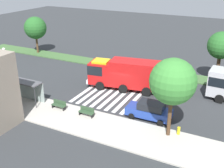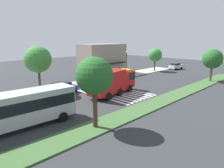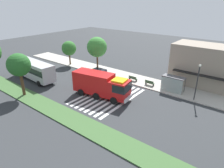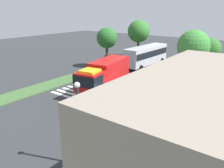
{
  "view_description": "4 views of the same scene",
  "coord_description": "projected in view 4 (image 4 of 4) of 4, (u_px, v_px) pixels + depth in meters",
  "views": [
    {
      "loc": [
        -12.79,
        28.25,
        13.95
      ],
      "look_at": [
        0.63,
        1.68,
        1.35
      ],
      "focal_mm": 44.3,
      "sensor_mm": 36.0,
      "label": 1
    },
    {
      "loc": [
        -21.57,
        -21.43,
        8.26
      ],
      "look_at": [
        1.27,
        0.95,
        1.14
      ],
      "focal_mm": 32.76,
      "sensor_mm": 36.0,
      "label": 2
    },
    {
      "loc": [
        18.05,
        -21.2,
        13.86
      ],
      "look_at": [
        0.62,
        1.23,
        1.65
      ],
      "focal_mm": 31.58,
      "sensor_mm": 36.0,
      "label": 3
    },
    {
      "loc": [
        20.42,
        15.8,
        9.58
      ],
      "look_at": [
        0.73,
        1.19,
        1.48
      ],
      "focal_mm": 36.43,
      "sensor_mm": 36.0,
      "label": 4
    }
  ],
  "objects": [
    {
      "name": "ground_plane",
      "position": [
        108.0,
        92.0,
        27.52
      ],
      "size": [
        120.0,
        120.0,
        0.0
      ],
      "primitive_type": "plane",
      "color": "#2D3033"
    },
    {
      "name": "street_lamp",
      "position": [
        79.0,
        117.0,
        13.64
      ],
      "size": [
        0.36,
        0.36,
        5.48
      ],
      "color": "#2D2D30",
      "rests_on": "sidewalk"
    },
    {
      "name": "sidewalk",
      "position": [
        176.0,
        109.0,
        22.62
      ],
      "size": [
        60.0,
        4.75,
        0.14
      ],
      "primitive_type": "cube",
      "color": "#ADA89E",
      "rests_on": "ground_plane"
    },
    {
      "name": "sidewalk_tree_west",
      "position": [
        193.0,
        46.0,
        27.71
      ],
      "size": [
        3.94,
        3.94,
        7.11
      ],
      "color": "#47301E",
      "rests_on": "sidewalk"
    },
    {
      "name": "sidewalk_tree_far_west",
      "position": [
        210.0,
        49.0,
        34.6
      ],
      "size": [
        3.22,
        3.22,
        5.32
      ],
      "color": "#513823",
      "rests_on": "sidewalk"
    },
    {
      "name": "fire_hydrant",
      "position": [
        187.0,
        81.0,
        30.1
      ],
      "size": [
        0.28,
        0.28,
        0.7
      ],
      "primitive_type": "cylinder",
      "color": "gold",
      "rests_on": "sidewalk"
    },
    {
      "name": "parked_car_west",
      "position": [
        165.0,
        82.0,
        28.37
      ],
      "size": [
        4.51,
        2.13,
        1.8
      ],
      "rotation": [
        0.0,
        0.0,
        0.02
      ],
      "color": "navy",
      "rests_on": "ground_plane"
    },
    {
      "name": "bus_stop_shelter",
      "position": [
        124.0,
        120.0,
        16.6
      ],
      "size": [
        3.5,
        1.4,
        2.46
      ],
      "color": "#4C4C51",
      "rests_on": "sidewalk"
    },
    {
      "name": "median_strip",
      "position": [
        64.0,
        80.0,
        31.87
      ],
      "size": [
        60.0,
        3.0,
        0.14
      ],
      "primitive_type": "cube",
      "color": "#3D6033",
      "rests_on": "ground_plane"
    },
    {
      "name": "median_tree_west",
      "position": [
        107.0,
        38.0,
        37.84
      ],
      "size": [
        3.43,
        3.43,
        6.59
      ],
      "color": "#47301E",
      "rests_on": "median_strip"
    },
    {
      "name": "bench_west_of_shelter",
      "position": [
        165.0,
        104.0,
        22.65
      ],
      "size": [
        1.6,
        0.5,
        0.9
      ],
      "color": "#2D472D",
      "rests_on": "sidewalk"
    },
    {
      "name": "crosswalk",
      "position": [
        104.0,
        94.0,
        26.92
      ],
      "size": [
        6.75,
        11.23,
        0.01
      ],
      "color": "silver",
      "rests_on": "ground_plane"
    },
    {
      "name": "bench_near_shelter",
      "position": [
        149.0,
        116.0,
        20.05
      ],
      "size": [
        1.6,
        0.5,
        0.9
      ],
      "color": "#2D472D",
      "rests_on": "sidewalk"
    },
    {
      "name": "storefront_building",
      "position": [
        199.0,
        151.0,
        10.2
      ],
      "size": [
        10.94,
        6.27,
        7.05
      ],
      "color": "gray",
      "rests_on": "ground_plane"
    },
    {
      "name": "median_tree_far_west",
      "position": [
        139.0,
        31.0,
        45.71
      ],
      "size": [
        4.43,
        4.43,
        7.41
      ],
      "color": "#513823",
      "rests_on": "median_strip"
    },
    {
      "name": "fire_truck",
      "position": [
        104.0,
        75.0,
        27.1
      ],
      "size": [
        9.45,
        4.04,
        3.7
      ],
      "rotation": [
        0.0,
        0.0,
        0.16
      ],
      "color": "#B71414",
      "rests_on": "ground_plane"
    },
    {
      "name": "transit_bus",
      "position": [
        146.0,
        54.0,
        39.66
      ],
      "size": [
        10.45,
        3.24,
        3.46
      ],
      "rotation": [
        0.0,
        0.0,
        3.09
      ],
      "color": "#B2B2B7",
      "rests_on": "ground_plane"
    }
  ]
}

